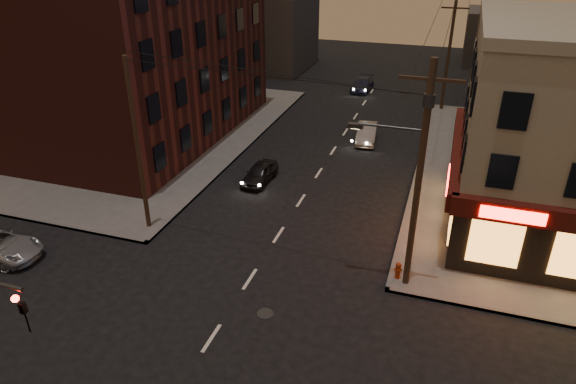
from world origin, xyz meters
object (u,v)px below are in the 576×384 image
at_px(sedan_far, 362,85).
at_px(sedan_near, 260,173).
at_px(sedan_mid, 367,133).
at_px(fire_hydrant, 398,269).

bearing_deg(sedan_far, sedan_near, -92.91).
xyz_separation_m(sedan_mid, fire_hydrant, (4.48, -16.57, -0.06)).
distance_m(sedan_far, fire_hydrant, 30.68).
bearing_deg(sedan_mid, sedan_near, -125.33).
distance_m(sedan_near, sedan_far, 22.33).
relative_size(sedan_mid, sedan_far, 0.96).
relative_size(sedan_mid, fire_hydrant, 4.87).
bearing_deg(fire_hydrant, sedan_near, 141.73).
relative_size(sedan_near, fire_hydrant, 4.30).
distance_m(sedan_mid, fire_hydrant, 17.17).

